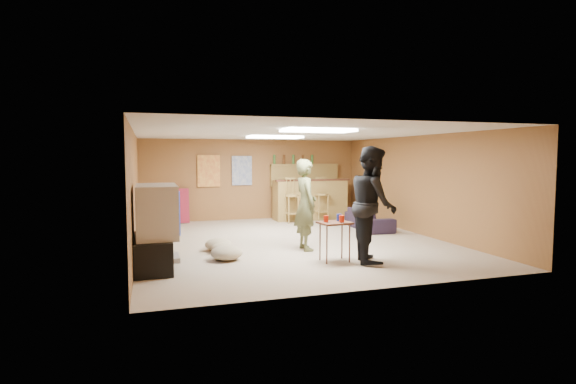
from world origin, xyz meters
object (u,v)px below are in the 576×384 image
object	(u,v)px
tv_body	(157,211)
person_olive	(306,205)
sofa	(369,219)
person_black	(373,204)
bar_counter	(310,200)
tray_table	(335,242)

from	to	relation	value
tv_body	person_olive	xyz separation A→B (m)	(2.66, 0.64, -0.06)
sofa	tv_body	bearing A→B (deg)	121.00
tv_body	person_black	xyz separation A→B (m)	(3.40, -0.56, 0.05)
bar_counter	tray_table	world-z (taller)	bar_counter
tv_body	person_black	world-z (taller)	person_black
person_black	tv_body	bearing A→B (deg)	98.64
tv_body	sofa	world-z (taller)	tv_body
sofa	bar_counter	bearing A→B (deg)	25.81
person_olive	sofa	world-z (taller)	person_olive
bar_counter	tray_table	xyz separation A→B (m)	(-1.34, -4.83, -0.22)
tray_table	person_black	bearing A→B (deg)	-17.38
tv_body	tray_table	xyz separation A→B (m)	(2.81, -0.38, -0.57)
bar_counter	sofa	xyz separation A→B (m)	(0.78, -1.99, -0.31)
person_black	tray_table	size ratio (longest dim) A/B	2.90
tv_body	bar_counter	xyz separation A→B (m)	(4.15, 4.45, -0.35)
sofa	person_black	bearing A→B (deg)	157.64
tv_body	person_olive	world-z (taller)	person_olive
person_black	tray_table	bearing A→B (deg)	90.67
person_olive	tray_table	size ratio (longest dim) A/B	2.57
person_olive	tray_table	distance (m)	1.15
sofa	tray_table	bearing A→B (deg)	147.68
bar_counter	tray_table	bearing A→B (deg)	-105.56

